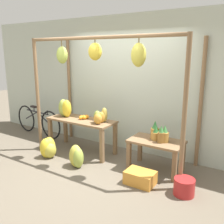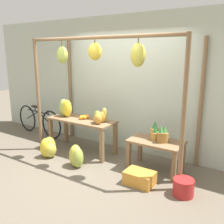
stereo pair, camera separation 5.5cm
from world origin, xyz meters
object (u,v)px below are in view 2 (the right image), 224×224
Objects in this scene: banana_pile_ground_left at (49,148)px; parked_bicycle at (39,121)px; banana_pile_ground_right at (76,156)px; blue_bucket at (183,187)px; orange_pile at (84,117)px; papaya_pile at (100,117)px; banana_pile_on_table at (65,108)px; pineapple_cluster at (159,134)px; fruit_crate_white at (140,178)px.

parked_bicycle is (-1.27, 0.86, 0.17)m from banana_pile_ground_left.
blue_bucket is (1.96, 0.12, -0.07)m from banana_pile_ground_right.
banana_pile_ground_right is 2.21m from parked_bicycle.
orange_pile reaches higher than blue_bucket.
banana_pile_on_table is at bearing 179.71° from papaya_pile.
banana_pile_on_table reaches higher than papaya_pile.
orange_pile is 0.64× the size of blue_bucket.
papaya_pile reaches higher than blue_bucket.
banana_pile_on_table is 0.50m from orange_pile.
pineapple_cluster is 1.00m from blue_bucket.
banana_pile_on_table is 1.05× the size of pineapple_cluster.
fruit_crate_white is 1.47m from papaya_pile.
blue_bucket is (0.69, 0.06, 0.02)m from fruit_crate_white.
banana_pile_ground_right is at bearing -176.54° from blue_bucket.
fruit_crate_white is 0.69m from blue_bucket.
fruit_crate_white is (1.61, -0.60, -0.64)m from orange_pile.
orange_pile is 0.11× the size of parked_bicycle.
orange_pile reaches higher than banana_pile_ground_left.
banana_pile_ground_right is 0.25× the size of parked_bicycle.
parked_bicycle is 2.19m from papaya_pile.
pineapple_cluster is (2.13, 0.04, -0.21)m from banana_pile_on_table.
banana_pile_ground_left is 0.88× the size of fruit_crate_white.
blue_bucket is at bearing 1.96° from banana_pile_ground_left.
parked_bicycle is at bearing 145.69° from banana_pile_ground_left.
fruit_crate_white is 0.27× the size of parked_bicycle.
pineapple_cluster is 3.36m from parked_bicycle.
blue_bucket is 4.05m from parked_bicycle.
fruit_crate_white is at bearing 2.74° from banana_pile_ground_right.
banana_pile_on_table is at bearing 169.78° from blue_bucket.
parked_bicycle is at bearing 156.16° from banana_pile_ground_right.
banana_pile_ground_left is 0.24× the size of parked_bicycle.
banana_pile_ground_right reaches higher than blue_bucket.
papaya_pile is (-1.21, -0.05, 0.14)m from pineapple_cluster.
pineapple_cluster is 1.55m from banana_pile_ground_right.
orange_pile is at bearing 179.91° from pineapple_cluster.
blue_bucket is at bearing 3.46° from banana_pile_ground_right.
parked_bicycle is (-2.02, 0.89, 0.16)m from banana_pile_ground_right.
pineapple_cluster reaches higher than blue_bucket.
banana_pile_ground_right reaches higher than banana_pile_ground_left.
banana_pile_on_table is 0.92m from banana_pile_ground_left.
banana_pile_ground_left is 1.33× the size of blue_bucket.
parked_bicycle is 4.73× the size of papaya_pile.
blue_bucket is at bearing -40.42° from pineapple_cluster.
fruit_crate_white is at bearing -175.22° from blue_bucket.
fruit_crate_white is at bearing -14.97° from banana_pile_on_table.
banana_pile_ground_right reaches higher than fruit_crate_white.
banana_pile_ground_right is (0.81, -0.62, -0.69)m from banana_pile_on_table.
fruit_crate_white is at bearing -94.81° from pineapple_cluster.
pineapple_cluster is 0.99× the size of papaya_pile.
orange_pile is 1.66m from pineapple_cluster.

